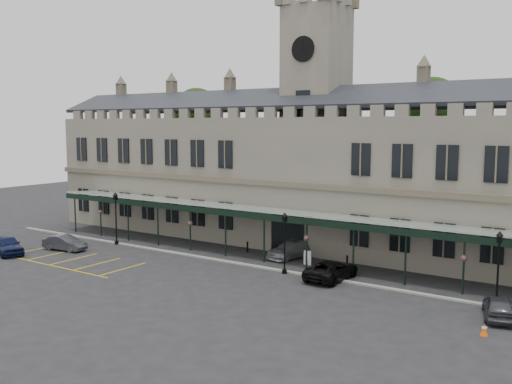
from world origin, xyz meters
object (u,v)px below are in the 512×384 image
Objects in this scene: car_van at (332,270)px; car_taxi at (292,249)px; car_left_a at (7,245)px; car_left_b at (65,243)px; car_right_a at (499,307)px; clock_tower at (316,106)px; lamp_post_left at (116,213)px; sign_board at (307,258)px; lamp_post_right at (498,263)px; traffic_cone at (484,330)px; lamp_post_mid at (285,237)px; station_building at (315,177)px.

car_taxi is at bearing -34.13° from car_van.
car_left_b is (2.98, 3.76, -0.13)m from car_left_a.
car_van reaches higher than car_right_a.
clock_tower is 5.18× the size of car_left_a.
clock_tower reaches higher than car_van.
lamp_post_left is 4.27× the size of sign_board.
clock_tower reaches higher than lamp_post_left.
car_left_b is at bearing -173.02° from lamp_post_right.
lamp_post_left is (-15.59, -10.71, -10.13)m from clock_tower.
traffic_cone is 13.16m from car_van.
lamp_post_mid is 21.30m from car_left_b.
lamp_post_right is 1.19× the size of car_right_a.
car_taxi is at bearing -35.40° from car_right_a.
car_right_a is at bearing -62.20° from car_left_a.
clock_tower reaches higher than car_left_a.
car_right_a is at bearing -15.63° from sign_board.
sign_board is (0.16, 3.35, -2.25)m from lamp_post_mid.
lamp_post_right is at bearing 94.68° from traffic_cone.
clock_tower reaches higher than station_building.
clock_tower is 21.46m from lamp_post_left.
lamp_post_right is 15.61m from sign_board.
lamp_post_left is at bearing -145.72° from station_building.
car_left_a reaches higher than car_left_b.
car_right_a is (15.58, -4.95, 0.13)m from sign_board.
car_van is (3.58, -2.82, 0.14)m from sign_board.
car_taxi is at bearing 15.87° from lamp_post_left.
lamp_post_right is at bearing 0.62° from lamp_post_mid.
station_building is 28.40m from car_left_a.
lamp_post_right is (18.52, -10.67, -3.55)m from station_building.
car_left_a is at bearing -161.36° from lamp_post_mid.
car_van is (24.50, 4.77, 0.03)m from car_left_b.
car_van reaches higher than car_left_b.
traffic_cone is at bearing -17.62° from lamp_post_mid.
car_taxi is at bearing -40.37° from car_left_a.
lamp_post_mid is 7.15× the size of traffic_cone.
car_right_a is at bearing -74.91° from lamp_post_right.
sign_board is 0.24× the size of car_taxi.
lamp_post_left is at bearing 179.93° from lamp_post_right.
car_right_a is (19.00, -12.52, -12.41)m from clock_tower.
car_left_a is 0.93× the size of car_van.
station_building reaches higher than lamp_post_mid.
sign_board is at bearing -19.87° from car_taxi.
clock_tower is at bearing 149.86° from lamp_post_right.
lamp_post_right is 4.17× the size of sign_board.
clock_tower is 5.04× the size of lamp_post_right.
car_left_a is (-20.48, -18.84, -5.65)m from station_building.
lamp_post_right is 1.17× the size of car_left_b.
car_right_a is at bearing 172.07° from car_van.
car_right_a is (15.74, -1.60, -2.13)m from lamp_post_mid.
car_right_a is (36.50, 2.64, 0.01)m from car_left_b.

